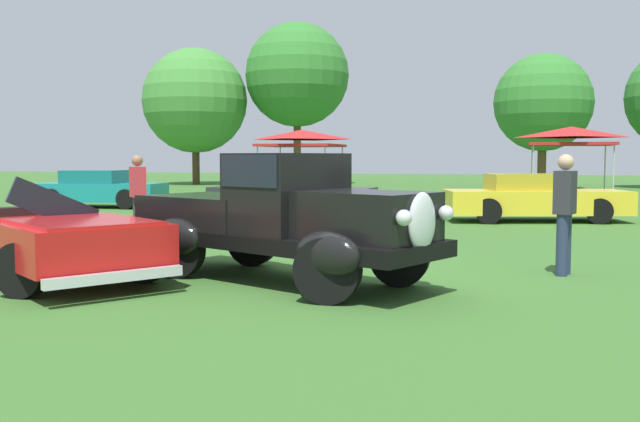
% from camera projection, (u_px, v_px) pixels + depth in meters
% --- Properties ---
extents(ground_plane, '(120.00, 120.00, 0.00)m').
position_uv_depth(ground_plane, '(335.00, 280.00, 9.61)').
color(ground_plane, '#386628').
extents(feature_pickup_truck, '(4.68, 3.19, 1.70)m').
position_uv_depth(feature_pickup_truck, '(283.00, 216.00, 9.41)').
color(feature_pickup_truck, black).
rests_on(feature_pickup_truck, ground_plane).
extents(neighbor_convertible, '(4.67, 3.98, 1.40)m').
position_uv_depth(neighbor_convertible, '(51.00, 235.00, 9.79)').
color(neighbor_convertible, red).
rests_on(neighbor_convertible, ground_plane).
extents(show_car_teal, '(4.33, 2.21, 1.22)m').
position_uv_depth(show_car_teal, '(99.00, 189.00, 23.41)').
color(show_car_teal, teal).
rests_on(show_car_teal, ground_plane).
extents(show_car_charcoal, '(4.66, 1.86, 1.22)m').
position_uv_depth(show_car_charcoal, '(291.00, 194.00, 20.22)').
color(show_car_charcoal, '#28282D').
rests_on(show_car_charcoal, ground_plane).
extents(show_car_yellow, '(4.82, 2.82, 1.22)m').
position_uv_depth(show_car_yellow, '(534.00, 198.00, 18.29)').
color(show_car_yellow, yellow).
rests_on(show_car_yellow, ground_plane).
extents(spectator_near_truck, '(0.34, 0.45, 1.69)m').
position_uv_depth(spectator_near_truck, '(565.00, 210.00, 9.93)').
color(spectator_near_truck, '#283351').
rests_on(spectator_near_truck, ground_plane).
extents(spectator_by_row, '(0.45, 0.45, 1.69)m').
position_uv_depth(spectator_by_row, '(138.00, 194.00, 14.10)').
color(spectator_by_row, '#383838').
rests_on(spectator_by_row, ground_plane).
extents(canopy_tent_left_field, '(2.94, 2.94, 2.71)m').
position_uv_depth(canopy_tent_left_field, '(301.00, 137.00, 27.72)').
color(canopy_tent_left_field, '#B7B7BC').
rests_on(canopy_tent_left_field, ground_plane).
extents(canopy_tent_center_field, '(2.82, 2.82, 2.71)m').
position_uv_depth(canopy_tent_center_field, '(571.00, 135.00, 24.81)').
color(canopy_tent_center_field, '#B7B7BC').
rests_on(canopy_tent_center_field, ground_plane).
extents(treeline_far_left, '(6.23, 6.23, 8.12)m').
position_uv_depth(treeline_far_left, '(195.00, 101.00, 42.51)').
color(treeline_far_left, '#47331E').
rests_on(treeline_far_left, ground_plane).
extents(treeline_mid_left, '(6.17, 6.17, 9.61)m').
position_uv_depth(treeline_mid_left, '(297.00, 75.00, 42.34)').
color(treeline_mid_left, brown).
rests_on(treeline_mid_left, ground_plane).
extents(treeline_center, '(5.01, 5.01, 6.96)m').
position_uv_depth(treeline_center, '(543.00, 103.00, 36.65)').
color(treeline_center, brown).
rests_on(treeline_center, ground_plane).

